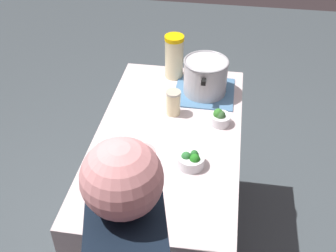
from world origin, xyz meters
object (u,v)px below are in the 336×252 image
at_px(cooking_pot, 205,76).
at_px(lemonade_pitcher, 174,57).
at_px(broccoli_bowl_back, 191,160).
at_px(broccoli_bowl_front, 138,204).
at_px(broccoli_bowl_center, 220,118).
at_px(mason_jar, 173,103).

height_order(cooking_pot, lemonade_pitcher, lemonade_pitcher).
height_order(cooking_pot, broccoli_bowl_back, cooking_pot).
xyz_separation_m(cooking_pot, broccoli_bowl_front, (0.88, -0.19, -0.08)).
distance_m(cooking_pot, broccoli_bowl_front, 0.90).
distance_m(broccoli_bowl_front, broccoli_bowl_center, 0.68).
xyz_separation_m(lemonade_pitcher, broccoli_bowl_center, (0.42, 0.30, -0.09)).
distance_m(cooking_pot, broccoli_bowl_back, 0.60).
distance_m(lemonade_pitcher, mason_jar, 0.38).
bearing_deg(lemonade_pitcher, mason_jar, 7.93).
distance_m(cooking_pot, broccoli_bowl_center, 0.30).
relative_size(cooking_pot, broccoli_bowl_back, 2.54).
xyz_separation_m(mason_jar, broccoli_bowl_back, (0.38, 0.14, -0.04)).
relative_size(cooking_pot, lemonade_pitcher, 1.21).
distance_m(cooking_pot, mason_jar, 0.27).
bearing_deg(broccoli_bowl_front, broccoli_bowl_center, 154.76).
relative_size(broccoli_bowl_front, broccoli_bowl_center, 1.12).
xyz_separation_m(broccoli_bowl_center, broccoli_bowl_back, (0.33, -0.11, -0.01)).
relative_size(lemonade_pitcher, broccoli_bowl_back, 2.10).
height_order(mason_jar, broccoli_bowl_center, mason_jar).
height_order(lemonade_pitcher, mason_jar, lemonade_pitcher).
relative_size(mason_jar, broccoli_bowl_center, 1.32).
relative_size(lemonade_pitcher, mason_jar, 1.91).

